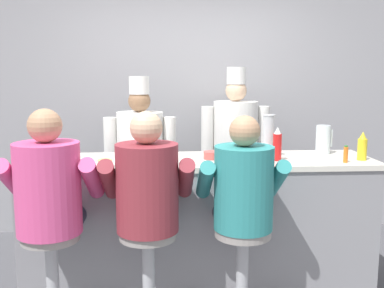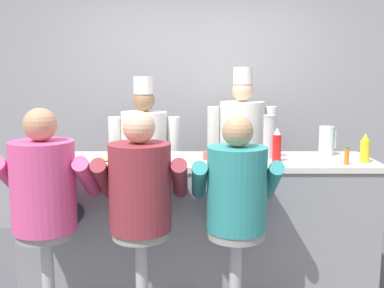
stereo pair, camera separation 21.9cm
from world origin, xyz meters
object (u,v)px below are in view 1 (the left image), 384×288
(coffee_mug_tan, at_px, (152,159))
(diner_seated_maroon, at_px, (148,195))
(water_pitcher_clear, at_px, (323,140))
(breakfast_plate, at_px, (105,163))
(cook_in_whites_far, at_px, (235,147))
(cook_in_whites_near, at_px, (140,159))
(cup_stack_steel, at_px, (268,136))
(diner_seated_teal, at_px, (243,196))
(cereal_bowl, at_px, (212,155))
(diner_seated_pink, at_px, (50,195))
(mustard_bottle_yellow, at_px, (362,147))
(hot_sauce_bottle_orange, at_px, (346,154))
(ketchup_bottle_red, at_px, (277,145))
(coffee_mug_white, at_px, (240,154))

(coffee_mug_tan, relative_size, diner_seated_maroon, 0.09)
(water_pitcher_clear, relative_size, diner_seated_maroon, 0.16)
(breakfast_plate, distance_m, cook_in_whites_far, 1.65)
(water_pitcher_clear, relative_size, cook_in_whites_near, 0.14)
(cup_stack_steel, relative_size, diner_seated_teal, 0.23)
(cereal_bowl, height_order, diner_seated_pink, diner_seated_pink)
(mustard_bottle_yellow, distance_m, hot_sauce_bottle_orange, 0.19)
(cook_in_whites_near, bearing_deg, water_pitcher_clear, -18.74)
(ketchup_bottle_red, xyz_separation_m, mustard_bottle_yellow, (0.64, -0.02, -0.02))
(ketchup_bottle_red, bearing_deg, diner_seated_teal, -124.83)
(coffee_mug_white, height_order, diner_seated_maroon, diner_seated_maroon)
(mustard_bottle_yellow, height_order, diner_seated_pink, diner_seated_pink)
(water_pitcher_clear, xyz_separation_m, cook_in_whites_near, (-1.49, 0.51, -0.24))
(ketchup_bottle_red, xyz_separation_m, hot_sauce_bottle_orange, (0.48, -0.11, -0.06))
(coffee_mug_white, bearing_deg, diner_seated_maroon, -140.42)
(coffee_mug_tan, distance_m, cup_stack_steel, 0.93)
(water_pitcher_clear, bearing_deg, cup_stack_steel, -165.09)
(mustard_bottle_yellow, bearing_deg, cup_stack_steel, 167.33)
(coffee_mug_white, bearing_deg, breakfast_plate, -171.50)
(cup_stack_steel, bearing_deg, diner_seated_teal, -116.10)
(hot_sauce_bottle_orange, height_order, water_pitcher_clear, water_pitcher_clear)
(hot_sauce_bottle_orange, distance_m, cup_stack_steel, 0.58)
(hot_sauce_bottle_orange, distance_m, diner_seated_maroon, 1.49)
(coffee_mug_white, xyz_separation_m, cook_in_whites_far, (0.14, 1.05, -0.12))
(cereal_bowl, distance_m, diner_seated_maroon, 0.76)
(hot_sauce_bottle_orange, xyz_separation_m, diner_seated_maroon, (-1.42, -0.38, -0.18))
(mustard_bottle_yellow, bearing_deg, cook_in_whites_far, 123.98)
(cup_stack_steel, bearing_deg, cook_in_whites_near, 148.05)
(coffee_mug_tan, height_order, cook_in_whites_near, cook_in_whites_near)
(diner_seated_maroon, distance_m, cook_in_whites_far, 1.81)
(coffee_mug_tan, distance_m, cook_in_whites_far, 1.48)
(hot_sauce_bottle_orange, height_order, coffee_mug_white, hot_sauce_bottle_orange)
(ketchup_bottle_red, distance_m, water_pitcher_clear, 0.51)
(ketchup_bottle_red, xyz_separation_m, diner_seated_maroon, (-0.95, -0.49, -0.23))
(water_pitcher_clear, xyz_separation_m, diner_seated_pink, (-1.99, -0.75, -0.22))
(diner_seated_pink, bearing_deg, cup_stack_steel, 22.30)
(hot_sauce_bottle_orange, relative_size, cook_in_whites_far, 0.07)
(cereal_bowl, bearing_deg, cook_in_whites_near, 130.73)
(ketchup_bottle_red, relative_size, hot_sauce_bottle_orange, 2.01)
(coffee_mug_white, bearing_deg, cereal_bowl, 173.72)
(coffee_mug_white, bearing_deg, coffee_mug_tan, -163.64)
(diner_seated_maroon, distance_m, cook_in_whites_near, 1.26)
(hot_sauce_bottle_orange, height_order, breakfast_plate, hot_sauce_bottle_orange)
(mustard_bottle_yellow, distance_m, cook_in_whites_far, 1.39)
(cereal_bowl, xyz_separation_m, cup_stack_steel, (0.44, 0.04, 0.14))
(cook_in_whites_near, bearing_deg, diner_seated_pink, -111.63)
(water_pitcher_clear, xyz_separation_m, coffee_mug_white, (-0.71, -0.19, -0.08))
(diner_seated_teal, bearing_deg, cook_in_whites_far, 82.57)
(ketchup_bottle_red, xyz_separation_m, coffee_mug_white, (-0.27, 0.07, -0.08))
(water_pitcher_clear, height_order, coffee_mug_white, water_pitcher_clear)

